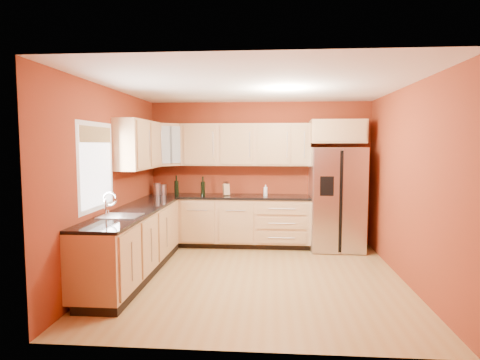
{
  "coord_description": "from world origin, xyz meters",
  "views": [
    {
      "loc": [
        0.21,
        -5.38,
        1.82
      ],
      "look_at": [
        -0.28,
        0.9,
        1.27
      ],
      "focal_mm": 30.0,
      "sensor_mm": 36.0,
      "label": 1
    }
  ],
  "objects_px": {
    "knife_block": "(226,190)",
    "canister_left": "(163,190)",
    "soap_dispenser": "(266,190)",
    "refrigerator": "(336,199)",
    "wine_bottle_a": "(177,185)"
  },
  "relations": [
    {
      "from": "knife_block",
      "to": "canister_left",
      "type": "bearing_deg",
      "value": 156.4
    },
    {
      "from": "knife_block",
      "to": "soap_dispenser",
      "type": "xyz_separation_m",
      "value": [
        0.7,
        -0.0,
        -0.0
      ]
    },
    {
      "from": "refrigerator",
      "to": "knife_block",
      "type": "bearing_deg",
      "value": 177.96
    },
    {
      "from": "canister_left",
      "to": "knife_block",
      "type": "relative_size",
      "value": 0.89
    },
    {
      "from": "refrigerator",
      "to": "canister_left",
      "type": "xyz_separation_m",
      "value": [
        -3.08,
        0.09,
        0.12
      ]
    },
    {
      "from": "canister_left",
      "to": "refrigerator",
      "type": "bearing_deg",
      "value": -1.63
    },
    {
      "from": "wine_bottle_a",
      "to": "soap_dispenser",
      "type": "bearing_deg",
      "value": -0.03
    },
    {
      "from": "canister_left",
      "to": "wine_bottle_a",
      "type": "distance_m",
      "value": 0.26
    },
    {
      "from": "wine_bottle_a",
      "to": "soap_dispenser",
      "type": "xyz_separation_m",
      "value": [
        1.6,
        -0.0,
        -0.08
      ]
    },
    {
      "from": "canister_left",
      "to": "soap_dispenser",
      "type": "bearing_deg",
      "value": -0.72
    },
    {
      "from": "refrigerator",
      "to": "canister_left",
      "type": "height_order",
      "value": "refrigerator"
    },
    {
      "from": "canister_left",
      "to": "wine_bottle_a",
      "type": "xyz_separation_m",
      "value": [
        0.25,
        -0.02,
        0.09
      ]
    },
    {
      "from": "wine_bottle_a",
      "to": "refrigerator",
      "type": "bearing_deg",
      "value": -1.32
    },
    {
      "from": "refrigerator",
      "to": "knife_block",
      "type": "xyz_separation_m",
      "value": [
        -1.93,
        0.07,
        0.13
      ]
    },
    {
      "from": "refrigerator",
      "to": "soap_dispenser",
      "type": "bearing_deg",
      "value": 177.0
    }
  ]
}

